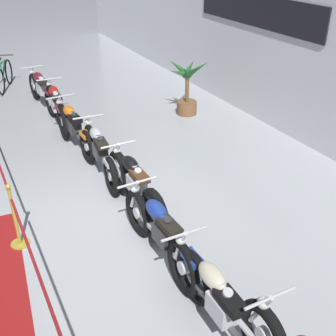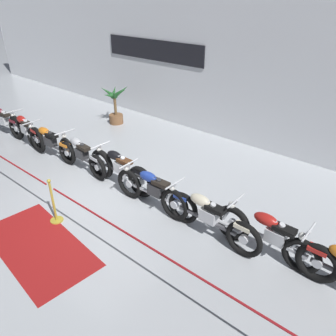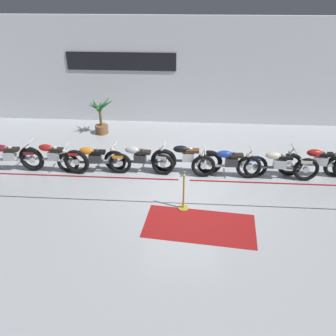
{
  "view_description": "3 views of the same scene",
  "coord_description": "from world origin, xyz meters",
  "px_view_note": "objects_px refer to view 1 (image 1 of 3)",
  "views": [
    {
      "loc": [
        5.43,
        -1.54,
        4.08
      ],
      "look_at": [
        0.04,
        1.29,
        0.67
      ],
      "focal_mm": 45.0,
      "sensor_mm": 36.0,
      "label": 1
    },
    {
      "loc": [
        5.55,
        -4.01,
        4.48
      ],
      "look_at": [
        1.3,
        1.06,
        0.8
      ],
      "focal_mm": 35.0,
      "sensor_mm": 36.0,
      "label": 2
    },
    {
      "loc": [
        0.1,
        -8.26,
        5.2
      ],
      "look_at": [
        -0.47,
        0.17,
        0.44
      ],
      "focal_mm": 35.0,
      "sensor_mm": 36.0,
      "label": 3
    }
  ],
  "objects_px": {
    "motorcycle_orange_2": "(73,127)",
    "stanchion_mid_left": "(16,225)",
    "motorcycle_silver_3": "(100,152)",
    "motorcycle_black_4": "(136,187)",
    "motorcycle_red_1": "(57,107)",
    "motorcycle_cream_6": "(219,308)",
    "potted_palm_left_of_row": "(187,87)",
    "motorcycle_blue_5": "(163,235)",
    "bicycle": "(5,76)",
    "motorcycle_maroon_0": "(42,90)"
  },
  "relations": [
    {
      "from": "motorcycle_cream_6",
      "to": "potted_palm_left_of_row",
      "type": "relative_size",
      "value": 1.66
    },
    {
      "from": "motorcycle_orange_2",
      "to": "motorcycle_cream_6",
      "type": "distance_m",
      "value": 5.59
    },
    {
      "from": "motorcycle_silver_3",
      "to": "potted_palm_left_of_row",
      "type": "height_order",
      "value": "potted_palm_left_of_row"
    },
    {
      "from": "motorcycle_silver_3",
      "to": "motorcycle_black_4",
      "type": "height_order",
      "value": "motorcycle_black_4"
    },
    {
      "from": "motorcycle_silver_3",
      "to": "motorcycle_cream_6",
      "type": "distance_m",
      "value": 4.2
    },
    {
      "from": "motorcycle_maroon_0",
      "to": "stanchion_mid_left",
      "type": "height_order",
      "value": "stanchion_mid_left"
    },
    {
      "from": "motorcycle_orange_2",
      "to": "motorcycle_cream_6",
      "type": "height_order",
      "value": "motorcycle_cream_6"
    },
    {
      "from": "motorcycle_silver_3",
      "to": "motorcycle_black_4",
      "type": "bearing_deg",
      "value": 3.27
    },
    {
      "from": "motorcycle_red_1",
      "to": "bicycle",
      "type": "relative_size",
      "value": 1.39
    },
    {
      "from": "motorcycle_blue_5",
      "to": "bicycle",
      "type": "height_order",
      "value": "bicycle"
    },
    {
      "from": "motorcycle_blue_5",
      "to": "motorcycle_silver_3",
      "type": "bearing_deg",
      "value": 178.22
    },
    {
      "from": "motorcycle_silver_3",
      "to": "motorcycle_orange_2",
      "type": "bearing_deg",
      "value": -176.04
    },
    {
      "from": "motorcycle_orange_2",
      "to": "stanchion_mid_left",
      "type": "height_order",
      "value": "stanchion_mid_left"
    },
    {
      "from": "motorcycle_maroon_0",
      "to": "stanchion_mid_left",
      "type": "distance_m",
      "value": 5.78
    },
    {
      "from": "bicycle",
      "to": "stanchion_mid_left",
      "type": "distance_m",
      "value": 7.65
    },
    {
      "from": "motorcycle_cream_6",
      "to": "stanchion_mid_left",
      "type": "height_order",
      "value": "stanchion_mid_left"
    },
    {
      "from": "motorcycle_orange_2",
      "to": "stanchion_mid_left",
      "type": "relative_size",
      "value": 2.2
    },
    {
      "from": "motorcycle_blue_5",
      "to": "motorcycle_cream_6",
      "type": "relative_size",
      "value": 0.95
    },
    {
      "from": "motorcycle_red_1",
      "to": "motorcycle_blue_5",
      "type": "xyz_separation_m",
      "value": [
        5.43,
        0.03,
        -0.01
      ]
    },
    {
      "from": "motorcycle_cream_6",
      "to": "motorcycle_black_4",
      "type": "bearing_deg",
      "value": 175.78
    },
    {
      "from": "motorcycle_orange_2",
      "to": "potted_palm_left_of_row",
      "type": "relative_size",
      "value": 1.58
    },
    {
      "from": "motorcycle_cream_6",
      "to": "bicycle",
      "type": "relative_size",
      "value": 1.47
    },
    {
      "from": "motorcycle_silver_3",
      "to": "motorcycle_blue_5",
      "type": "distance_m",
      "value": 2.78
    },
    {
      "from": "bicycle",
      "to": "motorcycle_cream_6",
      "type": "bearing_deg",
      "value": 3.61
    },
    {
      "from": "potted_palm_left_of_row",
      "to": "bicycle",
      "type": "bearing_deg",
      "value": -138.16
    },
    {
      "from": "bicycle",
      "to": "potted_palm_left_of_row",
      "type": "height_order",
      "value": "potted_palm_left_of_row"
    },
    {
      "from": "motorcycle_red_1",
      "to": "motorcycle_cream_6",
      "type": "bearing_deg",
      "value": 0.01
    },
    {
      "from": "potted_palm_left_of_row",
      "to": "motorcycle_blue_5",
      "type": "bearing_deg",
      "value": -33.37
    },
    {
      "from": "motorcycle_red_1",
      "to": "bicycle",
      "type": "height_order",
      "value": "motorcycle_red_1"
    },
    {
      "from": "motorcycle_silver_3",
      "to": "motorcycle_black_4",
      "type": "relative_size",
      "value": 1.01
    },
    {
      "from": "motorcycle_silver_3",
      "to": "stanchion_mid_left",
      "type": "xyz_separation_m",
      "value": [
        1.45,
        -1.8,
        -0.1
      ]
    },
    {
      "from": "motorcycle_maroon_0",
      "to": "potted_palm_left_of_row",
      "type": "distance_m",
      "value": 3.83
    },
    {
      "from": "potted_palm_left_of_row",
      "to": "motorcycle_red_1",
      "type": "bearing_deg",
      "value": -103.32
    },
    {
      "from": "motorcycle_silver_3",
      "to": "motorcycle_maroon_0",
      "type": "bearing_deg",
      "value": -178.03
    },
    {
      "from": "motorcycle_maroon_0",
      "to": "potted_palm_left_of_row",
      "type": "height_order",
      "value": "potted_palm_left_of_row"
    },
    {
      "from": "motorcycle_orange_2",
      "to": "motorcycle_blue_5",
      "type": "distance_m",
      "value": 4.17
    },
    {
      "from": "potted_palm_left_of_row",
      "to": "stanchion_mid_left",
      "type": "xyz_separation_m",
      "value": [
        3.36,
        -4.81,
        -0.36
      ]
    },
    {
      "from": "motorcycle_silver_3",
      "to": "motorcycle_black_4",
      "type": "distance_m",
      "value": 1.48
    },
    {
      "from": "motorcycle_maroon_0",
      "to": "motorcycle_cream_6",
      "type": "height_order",
      "value": "motorcycle_cream_6"
    },
    {
      "from": "motorcycle_maroon_0",
      "to": "motorcycle_cream_6",
      "type": "relative_size",
      "value": 0.9
    },
    {
      "from": "motorcycle_silver_3",
      "to": "motorcycle_blue_5",
      "type": "xyz_separation_m",
      "value": [
        2.78,
        -0.09,
        0.01
      ]
    },
    {
      "from": "motorcycle_orange_2",
      "to": "bicycle",
      "type": "relative_size",
      "value": 1.41
    },
    {
      "from": "motorcycle_silver_3",
      "to": "bicycle",
      "type": "xyz_separation_m",
      "value": [
        -6.13,
        -0.77,
        -0.07
      ]
    },
    {
      "from": "motorcycle_silver_3",
      "to": "bicycle",
      "type": "distance_m",
      "value": 6.18
    },
    {
      "from": "motorcycle_orange_2",
      "to": "bicycle",
      "type": "distance_m",
      "value": 4.79
    },
    {
      "from": "motorcycle_orange_2",
      "to": "stanchion_mid_left",
      "type": "bearing_deg",
      "value": -31.02
    },
    {
      "from": "motorcycle_orange_2",
      "to": "bicycle",
      "type": "bearing_deg",
      "value": -171.93
    },
    {
      "from": "motorcycle_red_1",
      "to": "potted_palm_left_of_row",
      "type": "xyz_separation_m",
      "value": [
        0.74,
        3.12,
        0.24
      ]
    },
    {
      "from": "motorcycle_maroon_0",
      "to": "motorcycle_cream_6",
      "type": "bearing_deg",
      "value": 0.17
    },
    {
      "from": "motorcycle_maroon_0",
      "to": "motorcycle_silver_3",
      "type": "height_order",
      "value": "motorcycle_maroon_0"
    }
  ]
}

